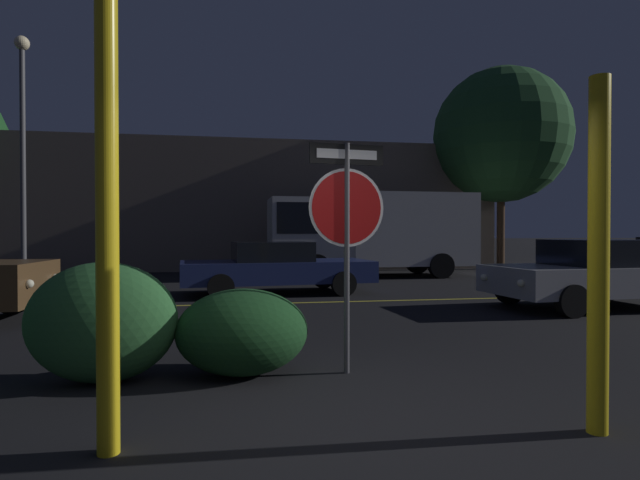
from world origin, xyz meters
TOP-DOWN VIEW (x-y plane):
  - ground_plane at (0.00, 0.00)m, footprint 260.00×260.00m
  - road_center_stripe at (0.00, 7.01)m, footprint 32.14×0.12m
  - stop_sign at (0.23, 1.59)m, footprint 0.84×0.12m
  - yellow_pole_left at (-1.80, -0.06)m, footprint 0.15×0.15m
  - yellow_pole_right at (1.74, -0.30)m, footprint 0.15×0.15m
  - hedge_bush_1 at (-2.27, 1.66)m, footprint 1.47×0.90m
  - hedge_bush_2 at (-0.88, 1.71)m, footprint 1.40×1.13m
  - passing_car_2 at (0.03, 8.72)m, footprint 4.87×2.35m
  - passing_car_3 at (6.16, 5.34)m, footprint 4.27×2.26m
  - delivery_truck at (3.49, 12.97)m, footprint 7.03×2.48m
  - street_lamp at (-7.49, 13.24)m, footprint 0.44×0.44m
  - tree_0 at (9.97, 15.64)m, footprint 5.58×5.58m
  - building_backdrop at (-0.80, 18.47)m, footprint 21.58×4.54m

SIDE VIEW (x-z plane):
  - ground_plane at x=0.00m, z-range 0.00..0.00m
  - road_center_stripe at x=0.00m, z-range 0.00..0.01m
  - hedge_bush_2 at x=-0.88m, z-range 0.00..0.91m
  - hedge_bush_1 at x=-2.27m, z-range 0.00..1.22m
  - passing_car_2 at x=0.03m, z-range 0.01..1.31m
  - passing_car_3 at x=6.16m, z-range 0.00..1.37m
  - yellow_pole_right at x=1.74m, z-range 0.00..2.68m
  - delivery_truck at x=3.49m, z-range 0.19..3.05m
  - stop_sign at x=0.23m, z-range 0.51..2.98m
  - yellow_pole_left at x=-1.80m, z-range 0.00..3.51m
  - building_backdrop at x=-0.80m, z-range 0.00..5.26m
  - street_lamp at x=-7.49m, z-range 0.99..8.63m
  - tree_0 at x=9.97m, z-range 1.38..9.75m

